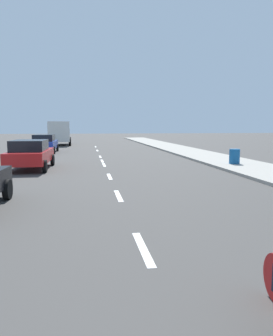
{
  "coord_description": "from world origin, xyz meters",
  "views": [
    {
      "loc": [
        -1.03,
        1.31,
        2.33
      ],
      "look_at": [
        0.41,
        10.69,
        1.1
      ],
      "focal_mm": 35.14,
      "sensor_mm": 36.0,
      "label": 1
    }
  ],
  "objects_px": {
    "parked_car_blue": "(44,143)",
    "parked_car_red": "(30,154)",
    "delivery_truck": "(59,133)",
    "trash_bin_far": "(234,156)"
  },
  "relations": [
    {
      "from": "parked_car_blue",
      "to": "parked_car_red",
      "type": "bearing_deg",
      "value": -86.42
    },
    {
      "from": "parked_car_red",
      "to": "parked_car_blue",
      "type": "bearing_deg",
      "value": 94.56
    },
    {
      "from": "parked_car_blue",
      "to": "delivery_truck",
      "type": "relative_size",
      "value": 0.71
    },
    {
      "from": "parked_car_blue",
      "to": "delivery_truck",
      "type": "distance_m",
      "value": 11.31
    },
    {
      "from": "parked_car_red",
      "to": "delivery_truck",
      "type": "xyz_separation_m",
      "value": [
        -0.17,
        22.37,
        0.66
      ]
    },
    {
      "from": "parked_car_red",
      "to": "parked_car_blue",
      "type": "height_order",
      "value": "same"
    },
    {
      "from": "parked_car_red",
      "to": "trash_bin_far",
      "type": "xyz_separation_m",
      "value": [
        11.43,
        -0.42,
        -0.28
      ]
    },
    {
      "from": "delivery_truck",
      "to": "trash_bin_far",
      "type": "height_order",
      "value": "delivery_truck"
    },
    {
      "from": "delivery_truck",
      "to": "trash_bin_far",
      "type": "bearing_deg",
      "value": -65.61
    },
    {
      "from": "parked_car_red",
      "to": "delivery_truck",
      "type": "distance_m",
      "value": 22.38
    }
  ]
}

